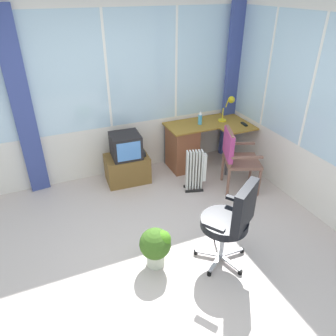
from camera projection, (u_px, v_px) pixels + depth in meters
The scene contains 14 objects.
ground at pixel (164, 258), 3.62m from camera, with size 5.24×5.10×0.06m, color beige.
north_window_panel at pixel (108, 93), 4.62m from camera, with size 4.24×0.07×2.58m.
east_window_panel at pixel (335, 121), 3.69m from camera, with size 0.07×4.10×2.58m.
curtain_north_left at pixel (23, 109), 4.18m from camera, with size 0.26×0.07×2.48m, color #3B498E.
curtain_corner at pixel (232, 84), 5.23m from camera, with size 0.26×0.07×2.48m, color #3B498E.
desk at pixel (186, 145), 5.17m from camera, with size 1.29×0.82×0.73m.
desk_lamp at pixel (229, 105), 5.05m from camera, with size 0.24×0.21×0.41m.
tv_remote at pixel (244, 124), 5.04m from camera, with size 0.04×0.15×0.02m, color black.
spray_bottle at pixel (200, 118), 5.02m from camera, with size 0.06×0.06×0.22m.
wooden_armchair at pixel (234, 153), 4.53m from camera, with size 0.63×0.62×0.93m.
office_chair at pixel (232, 218), 3.24m from camera, with size 0.61×0.60×1.02m.
tv_on_stand at pixel (127, 161), 4.83m from camera, with size 0.66×0.47×0.78m.
space_heater at pixel (196, 170), 4.62m from camera, with size 0.33×0.23×0.64m.
potted_plant at pixel (156, 245), 3.37m from camera, with size 0.34×0.34×0.46m.
Camera 1 is at (-0.99, -2.43, 2.66)m, focal length 34.27 mm.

